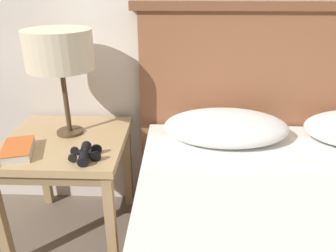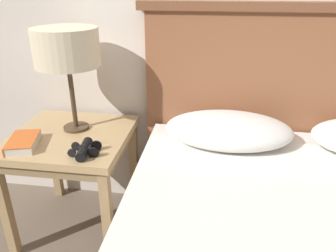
{
  "view_description": "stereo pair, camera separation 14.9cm",
  "coord_description": "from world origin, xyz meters",
  "px_view_note": "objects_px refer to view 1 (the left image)",
  "views": [
    {
      "loc": [
        -0.14,
        -0.7,
        1.29
      ],
      "look_at": [
        -0.19,
        0.66,
        0.67
      ],
      "focal_mm": 35.0,
      "sensor_mm": 36.0,
      "label": 1
    },
    {
      "loc": [
        0.01,
        -0.69,
        1.29
      ],
      "look_at": [
        -0.19,
        0.66,
        0.67
      ],
      "focal_mm": 35.0,
      "sensor_mm": 36.0,
      "label": 2
    }
  ],
  "objects_px": {
    "nightstand": "(67,153)",
    "book_on_nightstand": "(17,150)",
    "table_lamp": "(59,51)",
    "binoculars_pair": "(85,154)"
  },
  "relations": [
    {
      "from": "table_lamp",
      "to": "nightstand",
      "type": "bearing_deg",
      "value": -93.7
    },
    {
      "from": "nightstand",
      "to": "book_on_nightstand",
      "type": "height_order",
      "value": "book_on_nightstand"
    },
    {
      "from": "table_lamp",
      "to": "book_on_nightstand",
      "type": "bearing_deg",
      "value": -126.09
    },
    {
      "from": "nightstand",
      "to": "book_on_nightstand",
      "type": "xyz_separation_m",
      "value": [
        -0.16,
        -0.16,
        0.1
      ]
    },
    {
      "from": "table_lamp",
      "to": "binoculars_pair",
      "type": "bearing_deg",
      "value": -59.81
    },
    {
      "from": "nightstand",
      "to": "book_on_nightstand",
      "type": "relative_size",
      "value": 2.54
    },
    {
      "from": "book_on_nightstand",
      "to": "binoculars_pair",
      "type": "height_order",
      "value": "binoculars_pair"
    },
    {
      "from": "table_lamp",
      "to": "book_on_nightstand",
      "type": "relative_size",
      "value": 2.24
    },
    {
      "from": "book_on_nightstand",
      "to": "binoculars_pair",
      "type": "bearing_deg",
      "value": -4.58
    },
    {
      "from": "table_lamp",
      "to": "binoculars_pair",
      "type": "height_order",
      "value": "table_lamp"
    }
  ]
}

